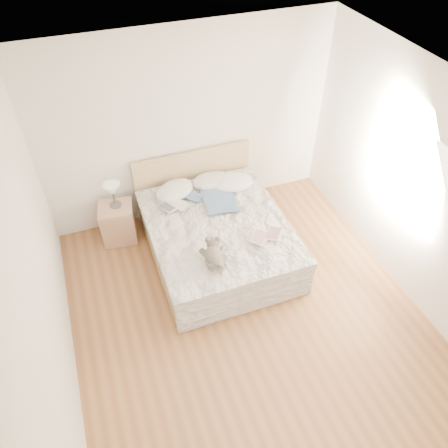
{
  "coord_description": "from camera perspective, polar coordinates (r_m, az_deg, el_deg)",
  "views": [
    {
      "loc": [
        -1.32,
        -2.72,
        4.36
      ],
      "look_at": [
        0.06,
        1.05,
        0.62
      ],
      "focal_mm": 35.0,
      "sensor_mm": 36.0,
      "label": 1
    }
  ],
  "objects": [
    {
      "name": "childrens_book",
      "position": [
        5.35,
        5.59,
        -1.5
      ],
      "size": [
        0.46,
        0.45,
        0.02
      ],
      "primitive_type": "cube",
      "rotation": [
        0.0,
        0.0,
        -0.73
      ],
      "color": "beige",
      "rests_on": "bed"
    },
    {
      "name": "wall_back",
      "position": [
        5.96,
        -4.63,
        12.49
      ],
      "size": [
        4.0,
        0.02,
        2.7
      ],
      "primitive_type": "cube",
      "color": "white",
      "rests_on": "ground"
    },
    {
      "name": "photo_book",
      "position": [
        5.76,
        -6.61,
        2.29
      ],
      "size": [
        0.41,
        0.37,
        0.03
      ],
      "primitive_type": "cube",
      "rotation": [
        0.0,
        0.0,
        0.53
      ],
      "color": "silver",
      "rests_on": "bed"
    },
    {
      "name": "window",
      "position": [
        5.34,
        22.93,
        6.24
      ],
      "size": [
        0.02,
        1.3,
        1.1
      ],
      "primitive_type": "cube",
      "color": "white",
      "rests_on": "wall_right"
    },
    {
      "name": "pillow_left",
      "position": [
        6.0,
        -6.44,
        4.38
      ],
      "size": [
        0.7,
        0.62,
        0.17
      ],
      "primitive_type": "ellipsoid",
      "rotation": [
        0.0,
        0.0,
        0.48
      ],
      "color": "white",
      "rests_on": "bed"
    },
    {
      "name": "bed",
      "position": [
        5.78,
        -1.04,
        -1.52
      ],
      "size": [
        1.72,
        2.14,
        1.0
      ],
      "color": "tan",
      "rests_on": "floor"
    },
    {
      "name": "pillow_middle",
      "position": [
        6.14,
        -1.64,
        5.68
      ],
      "size": [
        0.56,
        0.4,
        0.16
      ],
      "primitive_type": "ellipsoid",
      "rotation": [
        0.0,
        0.0,
        0.03
      ],
      "color": "silver",
      "rests_on": "bed"
    },
    {
      "name": "blouse",
      "position": [
        5.85,
        -0.73,
        3.36
      ],
      "size": [
        0.71,
        0.75,
        0.03
      ],
      "primitive_type": null,
      "rotation": [
        0.0,
        0.0,
        -0.09
      ],
      "color": "#3A5276",
      "rests_on": "bed"
    },
    {
      "name": "table_lamp",
      "position": [
        5.87,
        -14.36,
        4.25
      ],
      "size": [
        0.28,
        0.28,
        0.35
      ],
      "color": "#48443E",
      "rests_on": "nightstand"
    },
    {
      "name": "pillow_right",
      "position": [
        6.11,
        1.12,
        5.44
      ],
      "size": [
        0.64,
        0.49,
        0.18
      ],
      "primitive_type": "ellipsoid",
      "rotation": [
        0.0,
        0.0,
        -0.14
      ],
      "color": "white",
      "rests_on": "bed"
    },
    {
      "name": "wall_right",
      "position": [
        5.24,
        24.66,
        3.48
      ],
      "size": [
        0.02,
        4.5,
        2.7
      ],
      "primitive_type": "cube",
      "color": "white",
      "rests_on": "ground"
    },
    {
      "name": "nightstand",
      "position": [
        6.18,
        -13.65,
        0.17
      ],
      "size": [
        0.51,
        0.47,
        0.56
      ],
      "primitive_type": "cube",
      "rotation": [
        0.0,
        0.0,
        -0.16
      ],
      "color": "tan",
      "rests_on": "floor"
    },
    {
      "name": "wall_left",
      "position": [
        4.11,
        -22.76,
        -8.7
      ],
      "size": [
        0.02,
        4.5,
        2.7
      ],
      "primitive_type": "cube",
      "color": "white",
      "rests_on": "ground"
    },
    {
      "name": "floor",
      "position": [
        5.3,
        3.39,
        -12.41
      ],
      "size": [
        4.0,
        4.5,
        0.0
      ],
      "primitive_type": "cube",
      "color": "brown",
      "rests_on": "ground"
    },
    {
      "name": "ceiling",
      "position": [
        3.45,
        5.25,
        14.05
      ],
      "size": [
        4.0,
        4.5,
        0.0
      ],
      "primitive_type": "cube",
      "color": "white",
      "rests_on": "ground"
    },
    {
      "name": "teddy_bear",
      "position": [
        5.01,
        -1.35,
        -4.76
      ],
      "size": [
        0.33,
        0.42,
        0.2
      ],
      "primitive_type": null,
      "rotation": [
        0.0,
        0.0,
        -0.19
      ],
      "color": "#665B51",
      "rests_on": "bed"
    }
  ]
}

